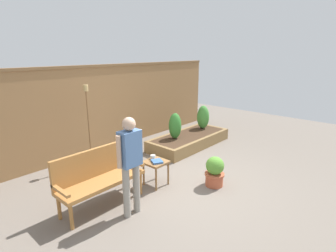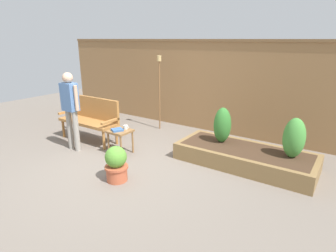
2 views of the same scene
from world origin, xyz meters
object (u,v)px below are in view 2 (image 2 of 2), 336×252
potted_boxwood (116,164)px  shrub_far_corner (294,138)px  book_on_table (117,130)px  shrub_near_bench (222,125)px  garden_bench (91,116)px  cup_on_table (126,127)px  tiki_torch (159,80)px  person_by_bench (70,105)px  side_table (120,134)px

potted_boxwood → shrub_far_corner: size_ratio=0.86×
book_on_table → shrub_near_bench: size_ratio=0.30×
garden_bench → cup_on_table: bearing=-6.0°
shrub_far_corner → tiki_torch: (-3.24, 0.75, 0.58)m
person_by_bench → book_on_table: bearing=20.2°
cup_on_table → shrub_far_corner: shrub_far_corner is taller
potted_boxwood → person_by_bench: size_ratio=0.37×
book_on_table → shrub_far_corner: 3.13m
garden_bench → side_table: (1.09, -0.24, -0.15)m
garden_bench → side_table: size_ratio=3.00×
side_table → shrub_near_bench: (1.69, 0.96, 0.24)m
book_on_table → potted_boxwood: size_ratio=0.35×
shrub_near_bench → shrub_far_corner: size_ratio=0.99×
tiki_torch → person_by_bench: tiki_torch is taller
potted_boxwood → tiki_torch: 2.91m
side_table → shrub_far_corner: bearing=18.2°
tiki_torch → side_table: bearing=-79.9°
book_on_table → shrub_far_corner: bearing=46.1°
side_table → potted_boxwood: (0.71, -0.84, -0.11)m
side_table → person_by_bench: person_by_bench is taller
side_table → shrub_near_bench: shrub_near_bench is taller
book_on_table → shrub_near_bench: bearing=57.9°
garden_bench → potted_boxwood: size_ratio=2.50×
cup_on_table → person_by_bench: person_by_bench is taller
side_table → cup_on_table: (0.04, 0.12, 0.12)m
garden_bench → tiki_torch: tiki_torch is taller
cup_on_table → shrub_far_corner: size_ratio=0.19×
book_on_table → shrub_far_corner: shrub_far_corner is taller
garden_bench → potted_boxwood: garden_bench is taller
garden_bench → shrub_far_corner: shrub_far_corner is taller
side_table → book_on_table: size_ratio=2.41×
cup_on_table → person_by_bench: bearing=-152.6°
book_on_table → person_by_bench: person_by_bench is taller
shrub_far_corner → book_on_table: bearing=-161.0°
shrub_near_bench → book_on_table: bearing=-149.3°
cup_on_table → potted_boxwood: potted_boxwood is taller
shrub_near_bench → person_by_bench: bearing=-152.7°
cup_on_table → potted_boxwood: bearing=-55.1°
potted_boxwood → shrub_near_bench: bearing=61.8°
garden_bench → book_on_table: (1.07, -0.29, -0.05)m
person_by_bench → cup_on_table: bearing=27.4°
side_table → shrub_far_corner: 3.10m
shrub_near_bench → person_by_bench: (-2.61, -1.35, 0.30)m
garden_bench → person_by_bench: 0.75m
garden_bench → cup_on_table: (1.14, -0.12, -0.03)m
book_on_table → tiki_torch: bearing=126.2°
garden_bench → person_by_bench: size_ratio=0.92×
garden_bench → potted_boxwood: (1.81, -1.08, -0.25)m
book_on_table → person_by_bench: bearing=-132.6°
cup_on_table → tiki_torch: bearing=102.3°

